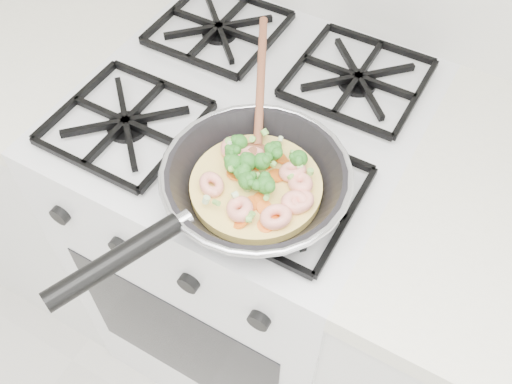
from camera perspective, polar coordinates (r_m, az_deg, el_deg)
The scene contains 3 objects.
stove at distance 1.36m, azimuth -0.75°, elevation -4.75°, with size 0.60×0.60×0.92m.
counter_left at distance 1.77m, azimuth -23.95°, elevation 6.35°, with size 1.00×0.60×0.90m.
skillet at distance 0.83m, azimuth -0.29°, elevation 1.03°, with size 0.30×0.60×0.09m.
Camera 1 is at (0.38, 1.07, 1.61)m, focal length 39.60 mm.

